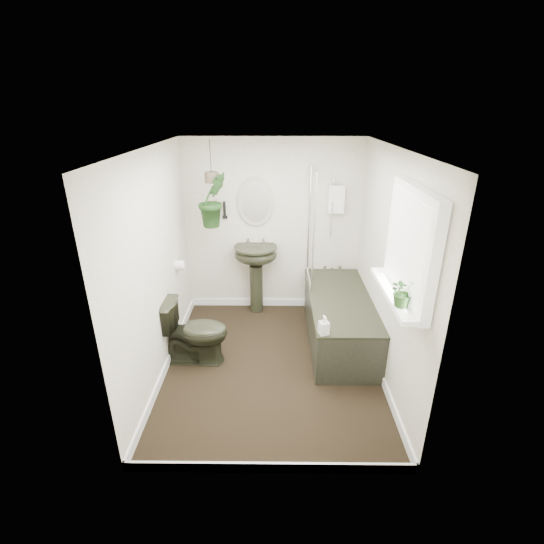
{
  "coord_description": "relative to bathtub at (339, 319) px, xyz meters",
  "views": [
    {
      "loc": [
        0.04,
        -3.61,
        2.66
      ],
      "look_at": [
        0.0,
        0.15,
        1.05
      ],
      "focal_mm": 26.0,
      "sensor_mm": 36.0,
      "label": 1
    }
  ],
  "objects": [
    {
      "name": "wall_back",
      "position": [
        -0.8,
        0.91,
        0.86
      ],
      "size": [
        2.3,
        0.02,
        2.3
      ],
      "primitive_type": "cube",
      "color": "silver",
      "rests_on": "ground"
    },
    {
      "name": "wall_sconce",
      "position": [
        -1.42,
        0.86,
        1.11
      ],
      "size": [
        0.04,
        0.04,
        0.22
      ],
      "primitive_type": "cylinder",
      "color": "black",
      "rests_on": "wall_back"
    },
    {
      "name": "wall_left",
      "position": [
        -1.96,
        -0.5,
        0.86
      ],
      "size": [
        0.02,
        2.8,
        2.3
      ],
      "primitive_type": "cube",
      "color": "silver",
      "rests_on": "ground"
    },
    {
      "name": "ceiling",
      "position": [
        -0.8,
        -0.5,
        2.02
      ],
      "size": [
        2.3,
        2.8,
        0.02
      ],
      "primitive_type": "cube",
      "color": "white",
      "rests_on": "ground"
    },
    {
      "name": "hanging_pot",
      "position": [
        -1.5,
        0.45,
        1.59
      ],
      "size": [
        0.16,
        0.16,
        0.12
      ],
      "primitive_type": "cylinder",
      "color": "#4B3F30",
      "rests_on": "ceiling"
    },
    {
      "name": "oval_mirror",
      "position": [
        -1.02,
        0.87,
        1.21
      ],
      "size": [
        0.46,
        0.03,
        0.62
      ],
      "primitive_type": "ellipsoid",
      "color": "#AEA895",
      "rests_on": "wall_back"
    },
    {
      "name": "skirting",
      "position": [
        -0.8,
        -0.5,
        -0.24
      ],
      "size": [
        2.3,
        2.8,
        0.1
      ],
      "primitive_type": "cube",
      "color": "white",
      "rests_on": "floor"
    },
    {
      "name": "bath_screen",
      "position": [
        -0.33,
        0.49,
        0.99
      ],
      "size": [
        0.04,
        0.72,
        1.4
      ],
      "primitive_type": null,
      "color": "silver",
      "rests_on": "bathtub"
    },
    {
      "name": "window_sill",
      "position": [
        0.22,
        -1.2,
        0.94
      ],
      "size": [
        0.18,
        1.0,
        0.04
      ],
      "primitive_type": "cube",
      "color": "white",
      "rests_on": "wall_right"
    },
    {
      "name": "sill_plant",
      "position": [
        0.2,
        -1.46,
        1.08
      ],
      "size": [
        0.24,
        0.22,
        0.24
      ],
      "primitive_type": "imported",
      "rotation": [
        0.0,
        0.0,
        0.16
      ],
      "color": "black",
      "rests_on": "window_sill"
    },
    {
      "name": "pedestal_sink",
      "position": [
        -1.02,
        0.74,
        0.19
      ],
      "size": [
        0.58,
        0.5,
        0.96
      ],
      "primitive_type": null,
      "rotation": [
        0.0,
        0.0,
        -0.04
      ],
      "color": "black",
      "rests_on": "floor"
    },
    {
      "name": "hanging_plant",
      "position": [
        -1.5,
        0.45,
        1.33
      ],
      "size": [
        0.45,
        0.44,
        0.64
      ],
      "primitive_type": "imported",
      "rotation": [
        0.0,
        0.0,
        0.63
      ],
      "color": "black",
      "rests_on": "ceiling"
    },
    {
      "name": "window_recess",
      "position": [
        0.29,
        -1.2,
        1.36
      ],
      "size": [
        0.08,
        1.0,
        0.9
      ],
      "primitive_type": "cube",
      "color": "white",
      "rests_on": "wall_right"
    },
    {
      "name": "toilet",
      "position": [
        -1.65,
        -0.42,
        0.08
      ],
      "size": [
        0.74,
        0.45,
        0.74
      ],
      "primitive_type": "imported",
      "rotation": [
        0.0,
        0.0,
        1.53
      ],
      "color": "black",
      "rests_on": "floor"
    },
    {
      "name": "floor",
      "position": [
        -0.8,
        -0.5,
        -0.3
      ],
      "size": [
        2.3,
        2.8,
        0.02
      ],
      "primitive_type": "cube",
      "color": "black",
      "rests_on": "ground"
    },
    {
      "name": "soap_bottle",
      "position": [
        -0.29,
        -0.79,
        0.39
      ],
      "size": [
        0.11,
        0.12,
        0.2
      ],
      "primitive_type": "imported",
      "rotation": [
        0.0,
        0.0,
        0.33
      ],
      "color": "black",
      "rests_on": "bathtub"
    },
    {
      "name": "wall_right",
      "position": [
        0.36,
        -0.5,
        0.86
      ],
      "size": [
        0.02,
        2.8,
        2.3
      ],
      "primitive_type": "cube",
      "color": "silver",
      "rests_on": "ground"
    },
    {
      "name": "wall_front",
      "position": [
        -0.8,
        -1.91,
        0.86
      ],
      "size": [
        2.3,
        0.02,
        2.3
      ],
      "primitive_type": "cube",
      "color": "silver",
      "rests_on": "ground"
    },
    {
      "name": "shower_box",
      "position": [
        0.0,
        0.84,
        1.26
      ],
      "size": [
        0.2,
        0.1,
        0.35
      ],
      "primitive_type": "cube",
      "color": "white",
      "rests_on": "wall_back"
    },
    {
      "name": "window_blinds",
      "position": [
        0.24,
        -1.2,
        1.36
      ],
      "size": [
        0.01,
        0.86,
        0.76
      ],
      "primitive_type": "cube",
      "color": "white",
      "rests_on": "wall_right"
    },
    {
      "name": "bathtub",
      "position": [
        0.0,
        0.0,
        0.0
      ],
      "size": [
        0.72,
        1.72,
        0.58
      ],
      "primitive_type": null,
      "color": "black",
      "rests_on": "floor"
    },
    {
      "name": "toilet_roll_holder",
      "position": [
        -1.9,
        0.2,
        0.61
      ],
      "size": [
        0.11,
        0.11,
        0.11
      ],
      "primitive_type": "cylinder",
      "rotation": [
        0.0,
        1.57,
        0.0
      ],
      "color": "white",
      "rests_on": "wall_left"
    }
  ]
}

